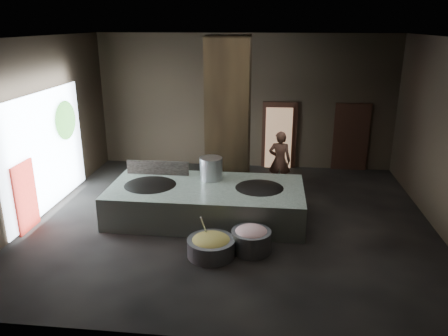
# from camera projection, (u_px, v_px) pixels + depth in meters

# --- Properties ---
(floor) EXTENTS (10.00, 9.00, 0.10)m
(floor) POSITION_uv_depth(u_px,v_px,m) (232.00, 221.00, 11.27)
(floor) COLOR black
(floor) RESTS_ON ground
(ceiling) EXTENTS (10.00, 9.00, 0.10)m
(ceiling) POSITION_uv_depth(u_px,v_px,m) (233.00, 35.00, 9.80)
(ceiling) COLOR black
(ceiling) RESTS_ON back_wall
(back_wall) EXTENTS (10.00, 0.10, 4.50)m
(back_wall) POSITION_uv_depth(u_px,v_px,m) (245.00, 102.00, 14.82)
(back_wall) COLOR black
(back_wall) RESTS_ON ground
(front_wall) EXTENTS (10.00, 0.10, 4.50)m
(front_wall) POSITION_uv_depth(u_px,v_px,m) (204.00, 212.00, 6.25)
(front_wall) COLOR black
(front_wall) RESTS_ON ground
(left_wall) EXTENTS (0.10, 9.00, 4.50)m
(left_wall) POSITION_uv_depth(u_px,v_px,m) (35.00, 129.00, 11.06)
(left_wall) COLOR black
(left_wall) RESTS_ON ground
(pillar) EXTENTS (1.20, 1.20, 4.50)m
(pillar) POSITION_uv_depth(u_px,v_px,m) (228.00, 118.00, 12.36)
(pillar) COLOR black
(pillar) RESTS_ON ground
(hearth_platform) EXTENTS (4.93, 2.37, 0.86)m
(hearth_platform) POSITION_uv_depth(u_px,v_px,m) (206.00, 202.00, 11.24)
(hearth_platform) COLOR #A8BAA8
(hearth_platform) RESTS_ON ground
(platform_cap) EXTENTS (4.82, 2.31, 0.03)m
(platform_cap) POSITION_uv_depth(u_px,v_px,m) (206.00, 188.00, 11.12)
(platform_cap) COLOR black
(platform_cap) RESTS_ON hearth_platform
(wok_left) EXTENTS (1.55, 1.55, 0.43)m
(wok_left) POSITION_uv_depth(u_px,v_px,m) (150.00, 189.00, 11.25)
(wok_left) COLOR black
(wok_left) RESTS_ON hearth_platform
(wok_left_rim) EXTENTS (1.58, 1.58, 0.05)m
(wok_left_rim) POSITION_uv_depth(u_px,v_px,m) (150.00, 186.00, 11.22)
(wok_left_rim) COLOR black
(wok_left_rim) RESTS_ON hearth_platform
(wok_right) EXTENTS (1.45, 1.45, 0.41)m
(wok_right) POSITION_uv_depth(u_px,v_px,m) (259.00, 192.00, 11.05)
(wok_right) COLOR black
(wok_right) RESTS_ON hearth_platform
(wok_right_rim) EXTENTS (1.48, 1.48, 0.05)m
(wok_right_rim) POSITION_uv_depth(u_px,v_px,m) (259.00, 189.00, 11.03)
(wok_right_rim) COLOR black
(wok_right_rim) RESTS_ON hearth_platform
(stock_pot) EXTENTS (0.60, 0.60, 0.64)m
(stock_pot) POSITION_uv_depth(u_px,v_px,m) (211.00, 169.00, 11.53)
(stock_pot) COLOR #BABCC3
(stock_pot) RESTS_ON hearth_platform
(splash_guard) EXTENTS (1.71, 0.07, 0.43)m
(splash_guard) POSITION_uv_depth(u_px,v_px,m) (158.00, 168.00, 11.91)
(splash_guard) COLOR black
(splash_guard) RESTS_ON hearth_platform
(cook) EXTENTS (0.69, 0.47, 1.81)m
(cook) POSITION_uv_depth(u_px,v_px,m) (280.00, 161.00, 13.00)
(cook) COLOR #96604C
(cook) RESTS_ON ground
(veg_basin) EXTENTS (1.16, 1.16, 0.38)m
(veg_basin) POSITION_uv_depth(u_px,v_px,m) (211.00, 247.00, 9.46)
(veg_basin) COLOR slate
(veg_basin) RESTS_ON ground
(veg_fill) EXTENTS (0.86, 0.86, 0.26)m
(veg_fill) POSITION_uv_depth(u_px,v_px,m) (211.00, 241.00, 9.40)
(veg_fill) COLOR #8CA952
(veg_fill) RESTS_ON veg_basin
(ladle) EXTENTS (0.16, 0.40, 0.74)m
(ladle) POSITION_uv_depth(u_px,v_px,m) (205.00, 229.00, 9.50)
(ladle) COLOR #BABCC3
(ladle) RESTS_ON veg_basin
(meat_basin) EXTENTS (1.17, 1.17, 0.48)m
(meat_basin) POSITION_uv_depth(u_px,v_px,m) (251.00, 241.00, 9.63)
(meat_basin) COLOR slate
(meat_basin) RESTS_ON ground
(meat_fill) EXTENTS (0.73, 0.73, 0.28)m
(meat_fill) POSITION_uv_depth(u_px,v_px,m) (251.00, 232.00, 9.56)
(meat_fill) COLOR #D58085
(meat_fill) RESTS_ON meat_basin
(doorway_near) EXTENTS (1.18, 0.08, 2.38)m
(doorway_near) POSITION_uv_depth(u_px,v_px,m) (279.00, 136.00, 14.97)
(doorway_near) COLOR black
(doorway_near) RESTS_ON ground
(doorway_near_glow) EXTENTS (0.89, 0.04, 2.12)m
(doorway_near_glow) POSITION_uv_depth(u_px,v_px,m) (278.00, 138.00, 14.91)
(doorway_near_glow) COLOR #8C6647
(doorway_near_glow) RESTS_ON ground
(doorway_far) EXTENTS (1.18, 0.08, 2.38)m
(doorway_far) POSITION_uv_depth(u_px,v_px,m) (351.00, 138.00, 14.72)
(doorway_far) COLOR black
(doorway_far) RESTS_ON ground
(doorway_far_glow) EXTENTS (0.80, 0.04, 1.90)m
(doorway_far_glow) POSITION_uv_depth(u_px,v_px,m) (354.00, 138.00, 14.93)
(doorway_far_glow) COLOR #8C6647
(doorway_far_glow) RESTS_ON ground
(left_opening) EXTENTS (0.04, 4.20, 3.10)m
(left_opening) POSITION_uv_depth(u_px,v_px,m) (46.00, 152.00, 11.45)
(left_opening) COLOR white
(left_opening) RESTS_ON ground
(pavilion_sliver) EXTENTS (0.05, 0.90, 1.70)m
(pavilion_sliver) POSITION_uv_depth(u_px,v_px,m) (26.00, 197.00, 10.45)
(pavilion_sliver) COLOR maroon
(pavilion_sliver) RESTS_ON ground
(tree_silhouette) EXTENTS (0.28, 1.10, 1.10)m
(tree_silhouette) POSITION_uv_depth(u_px,v_px,m) (66.00, 120.00, 12.28)
(tree_silhouette) COLOR #194714
(tree_silhouette) RESTS_ON left_opening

